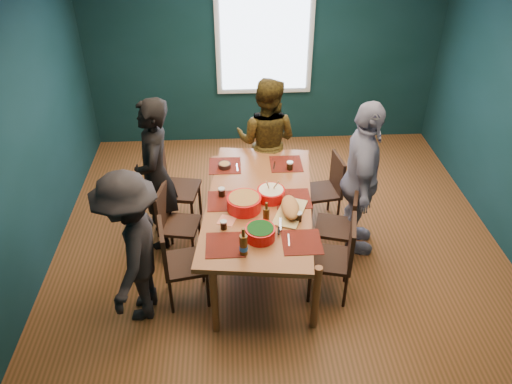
% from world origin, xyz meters
% --- Properties ---
extents(room, '(5.01, 5.01, 2.71)m').
position_xyz_m(room, '(0.00, 0.27, 1.37)').
color(room, brown).
rests_on(room, ground).
extents(dining_table, '(1.27, 2.19, 0.79)m').
position_xyz_m(dining_table, '(-0.23, -0.26, 0.72)').
color(dining_table, brown).
rests_on(dining_table, floor).
extents(chair_left_far, '(0.52, 0.52, 1.00)m').
position_xyz_m(chair_left_far, '(-1.22, 0.44, 0.58)').
color(chair_left_far, black).
rests_on(chair_left_far, floor).
extents(chair_left_mid, '(0.44, 0.44, 0.85)m').
position_xyz_m(chair_left_mid, '(-1.15, -0.13, 0.49)').
color(chair_left_mid, black).
rests_on(chair_left_mid, floor).
extents(chair_left_near, '(0.48, 0.48, 0.91)m').
position_xyz_m(chair_left_near, '(-1.06, -0.79, 0.53)').
color(chair_left_near, black).
rests_on(chair_left_near, floor).
extents(chair_right_far, '(0.44, 0.44, 0.85)m').
position_xyz_m(chair_right_far, '(0.62, 0.41, 0.50)').
color(chair_right_far, black).
rests_on(chair_right_far, floor).
extents(chair_right_mid, '(0.49, 0.49, 0.87)m').
position_xyz_m(chair_right_mid, '(0.64, -0.31, 0.51)').
color(chair_right_mid, black).
rests_on(chair_right_mid, floor).
extents(chair_right_near, '(0.49, 0.49, 0.90)m').
position_xyz_m(chair_right_near, '(0.51, -0.81, 0.52)').
color(chair_right_near, black).
rests_on(chair_right_near, floor).
extents(person_far_left, '(0.45, 0.65, 1.73)m').
position_xyz_m(person_far_left, '(-1.31, 0.14, 0.87)').
color(person_far_left, black).
rests_on(person_far_left, floor).
extents(person_back, '(0.94, 0.84, 1.60)m').
position_xyz_m(person_back, '(-0.07, 0.94, 0.80)').
color(person_back, black).
rests_on(person_back, floor).
extents(person_right, '(0.59, 1.08, 1.75)m').
position_xyz_m(person_right, '(0.84, -0.09, 0.88)').
color(person_right, silver).
rests_on(person_right, floor).
extents(person_near_left, '(0.65, 1.05, 1.56)m').
position_xyz_m(person_near_left, '(-1.41, -0.93, 0.78)').
color(person_near_left, black).
rests_on(person_near_left, floor).
extents(bowl_salad, '(0.34, 0.34, 0.14)m').
position_xyz_m(bowl_salad, '(-0.39, -0.40, 0.87)').
color(bowl_salad, red).
rests_on(bowl_salad, dining_table).
extents(bowl_dumpling, '(0.28, 0.28, 0.26)m').
position_xyz_m(bowl_dumpling, '(-0.11, -0.24, 0.85)').
color(bowl_dumpling, red).
rests_on(bowl_dumpling, dining_table).
extents(bowl_herbs, '(0.27, 0.27, 0.12)m').
position_xyz_m(bowl_herbs, '(-0.26, -0.85, 0.85)').
color(bowl_herbs, red).
rests_on(bowl_herbs, dining_table).
extents(cutting_board, '(0.40, 0.61, 0.13)m').
position_xyz_m(cutting_board, '(0.05, -0.50, 0.85)').
color(cutting_board, tan).
rests_on(cutting_board, dining_table).
extents(small_bowl, '(0.14, 0.14, 0.06)m').
position_xyz_m(small_bowl, '(-0.58, 0.38, 0.82)').
color(small_bowl, black).
rests_on(small_bowl, dining_table).
extents(beer_bottle_a, '(0.08, 0.08, 0.28)m').
position_xyz_m(beer_bottle_a, '(-0.42, -1.06, 0.89)').
color(beer_bottle_a, '#492B0D').
rests_on(beer_bottle_a, dining_table).
extents(beer_bottle_b, '(0.06, 0.06, 0.24)m').
position_xyz_m(beer_bottle_b, '(-0.19, -0.64, 0.88)').
color(beer_bottle_b, '#492B0D').
rests_on(beer_bottle_b, dining_table).
extents(cola_glass_a, '(0.06, 0.06, 0.09)m').
position_xyz_m(cola_glass_a, '(-0.59, -0.70, 0.84)').
color(cola_glass_a, black).
rests_on(cola_glass_a, dining_table).
extents(cola_glass_b, '(0.07, 0.07, 0.09)m').
position_xyz_m(cola_glass_b, '(0.12, -0.62, 0.84)').
color(cola_glass_b, black).
rests_on(cola_glass_b, dining_table).
extents(cola_glass_c, '(0.07, 0.07, 0.10)m').
position_xyz_m(cola_glass_c, '(0.14, 0.30, 0.84)').
color(cola_glass_c, black).
rests_on(cola_glass_c, dining_table).
extents(cola_glass_d, '(0.07, 0.07, 0.10)m').
position_xyz_m(cola_glass_d, '(-0.61, -0.17, 0.84)').
color(cola_glass_d, black).
rests_on(cola_glass_d, dining_table).
extents(napkin_a, '(0.18, 0.18, 0.00)m').
position_xyz_m(napkin_a, '(0.09, -0.16, 0.79)').
color(napkin_a, '#E3795F').
rests_on(napkin_a, dining_table).
extents(napkin_b, '(0.20, 0.20, 0.00)m').
position_xyz_m(napkin_b, '(-0.56, -0.58, 0.79)').
color(napkin_b, '#E3795F').
rests_on(napkin_b, dining_table).
extents(napkin_c, '(0.19, 0.19, 0.00)m').
position_xyz_m(napkin_c, '(0.07, -0.98, 0.79)').
color(napkin_c, '#E3795F').
rests_on(napkin_c, dining_table).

